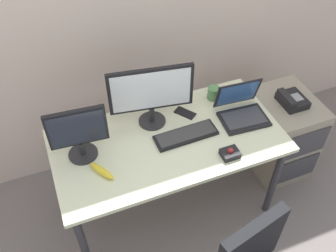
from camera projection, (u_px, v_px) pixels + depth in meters
name	position (u px, v px, depth m)	size (l,w,h in m)	color
ground_plane	(168.00, 203.00, 2.97)	(8.00, 8.00, 0.00)	slate
desk	(168.00, 147.00, 2.50)	(1.47, 0.76, 0.74)	beige
file_cabinet	(280.00, 134.00, 3.02)	(0.42, 0.53, 0.68)	gray
desk_phone	(292.00, 100.00, 2.74)	(0.17, 0.20, 0.09)	black
monitor_main	(151.00, 93.00, 2.37)	(0.53, 0.18, 0.44)	#262628
monitor_side	(78.00, 132.00, 2.21)	(0.35, 0.18, 0.37)	#262628
keyboard	(186.00, 135.00, 2.45)	(0.41, 0.14, 0.03)	black
laptop	(241.00, 109.00, 2.56)	(0.33, 0.30, 0.23)	black
trackball_mouse	(230.00, 153.00, 2.33)	(0.11, 0.09, 0.07)	black
coffee_mug	(214.00, 93.00, 2.69)	(0.09, 0.08, 0.09)	#528751
cell_phone	(185.00, 113.00, 2.61)	(0.07, 0.14, 0.01)	black
banana	(102.00, 171.00, 2.24)	(0.19, 0.04, 0.04)	yellow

